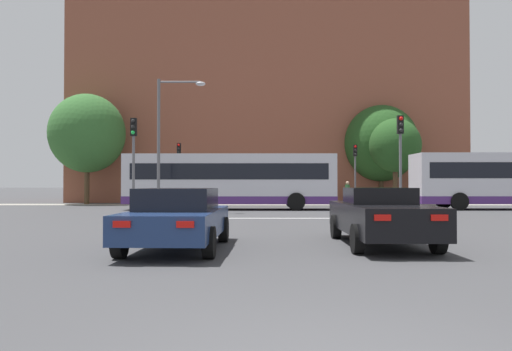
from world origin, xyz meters
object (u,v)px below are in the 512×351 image
object	(u,v)px
bus_crossing_trailing	(510,179)
traffic_light_far_left	(179,164)
traffic_light_near_left	(133,151)
street_lamp_junction	(167,130)
bus_crossing_lead	(230,180)
pedestrian_waiting	(347,191)
traffic_light_far_right	(355,165)
traffic_light_near_right	(400,149)
car_saloon_left	(178,218)
pedestrian_walking_east	(279,190)
car_roadster_right	(380,216)

from	to	relation	value
bus_crossing_trailing	traffic_light_far_left	size ratio (longest dim) A/B	2.55
traffic_light_near_left	traffic_light_far_left	distance (m)	12.62
street_lamp_junction	traffic_light_far_left	bearing A→B (deg)	95.44
bus_crossing_lead	street_lamp_junction	bearing A→B (deg)	-43.64
bus_crossing_trailing	pedestrian_waiting	bearing A→B (deg)	-124.60
traffic_light_far_right	traffic_light_near_right	xyz separation A→B (m)	(-0.52, -12.93, 0.16)
traffic_light_near_left	traffic_light_near_right	xyz separation A→B (m)	(11.77, -0.29, 0.04)
car_saloon_left	traffic_light_near_right	world-z (taller)	traffic_light_near_right
street_lamp_junction	pedestrian_waiting	world-z (taller)	street_lamp_junction
bus_crossing_lead	pedestrian_waiting	distance (m)	9.97
pedestrian_walking_east	bus_crossing_trailing	bearing A→B (deg)	-68.99
traffic_light_far_left	pedestrian_waiting	distance (m)	11.96
traffic_light_near_left	street_lamp_junction	bearing A→B (deg)	76.78
bus_crossing_trailing	traffic_light_near_left	world-z (taller)	traffic_light_near_left
car_saloon_left	car_roadster_right	distance (m)	4.82
car_roadster_right	pedestrian_walking_east	size ratio (longest dim) A/B	2.78
pedestrian_waiting	bus_crossing_lead	bearing A→B (deg)	158.71
car_roadster_right	traffic_light_far_right	xyz separation A→B (m)	(3.79, 22.68, 2.13)
car_saloon_left	bus_crossing_lead	world-z (taller)	bus_crossing_lead
traffic_light_far_right	pedestrian_walking_east	distance (m)	5.80
traffic_light_far_left	pedestrian_walking_east	distance (m)	7.49
bus_crossing_trailing	traffic_light_near_left	distance (m)	21.46
traffic_light_near_left	pedestrian_walking_east	xyz separation A→B (m)	(7.03, 14.33, -1.92)
bus_crossing_trailing	pedestrian_walking_east	distance (m)	15.06
traffic_light_near_right	street_lamp_junction	world-z (taller)	street_lamp_junction
car_roadster_right	street_lamp_junction	bearing A→B (deg)	119.48
traffic_light_far_right	pedestrian_walking_east	world-z (taller)	traffic_light_far_right
bus_crossing_trailing	pedestrian_waiting	size ratio (longest dim) A/B	6.61
bus_crossing_lead	traffic_light_far_right	size ratio (longest dim) A/B	2.86
traffic_light_far_left	bus_crossing_trailing	bearing A→B (deg)	-15.31
street_lamp_junction	pedestrian_walking_east	size ratio (longest dim) A/B	3.93
traffic_light_near_right	bus_crossing_lead	bearing A→B (deg)	137.85
car_roadster_right	traffic_light_far_left	size ratio (longest dim) A/B	1.13
traffic_light_near_right	street_lamp_junction	size ratio (longest dim) A/B	0.65
traffic_light_far_left	traffic_light_far_right	distance (m)	12.30
car_roadster_right	bus_crossing_lead	xyz separation A→B (m)	(-4.58, 16.85, 1.00)
traffic_light_near_right	car_saloon_left	bearing A→B (deg)	-127.28
street_lamp_junction	pedestrian_walking_east	xyz separation A→B (m)	(6.19, 10.73, -3.25)
car_saloon_left	bus_crossing_trailing	xyz separation A→B (m)	(16.47, 17.90, 1.03)
traffic_light_far_left	pedestrian_walking_east	bearing A→B (deg)	13.67
bus_crossing_lead	bus_crossing_trailing	bearing A→B (deg)	90.91
car_saloon_left	street_lamp_junction	distance (m)	15.13
traffic_light_near_left	traffic_light_near_right	bearing A→B (deg)	-1.39
car_roadster_right	traffic_light_far_left	world-z (taller)	traffic_light_far_left
pedestrian_walking_east	pedestrian_waiting	bearing A→B (deg)	-56.97
traffic_light_far_right	pedestrian_waiting	distance (m)	1.93
bus_crossing_trailing	street_lamp_junction	world-z (taller)	street_lamp_junction
traffic_light_far_left	traffic_light_far_right	world-z (taller)	traffic_light_far_left
traffic_light_near_left	street_lamp_junction	xyz separation A→B (m)	(0.85, 3.60, 1.33)
traffic_light_near_right	traffic_light_near_left	bearing A→B (deg)	178.61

